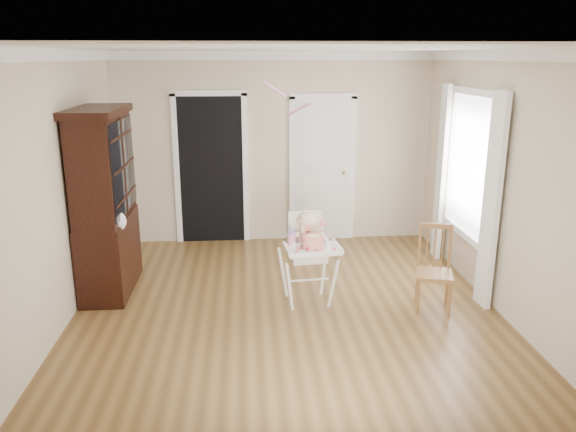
{
  "coord_description": "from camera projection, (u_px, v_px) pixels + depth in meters",
  "views": [
    {
      "loc": [
        -0.41,
        -5.48,
        2.62
      ],
      "look_at": [
        0.02,
        0.13,
        1.02
      ],
      "focal_mm": 35.0,
      "sensor_mm": 36.0,
      "label": 1
    }
  ],
  "objects": [
    {
      "name": "closet_door",
      "position": [
        322.0,
        171.0,
        8.15
      ],
      "size": [
        0.96,
        0.09,
        2.13
      ],
      "color": "white",
      "rests_on": "wall_back"
    },
    {
      "name": "dining_chair",
      "position": [
        434.0,
        271.0,
        5.96
      ],
      "size": [
        0.46,
        0.46,
        0.92
      ],
      "rotation": [
        0.0,
        0.0,
        -0.26
      ],
      "color": "brown",
      "rests_on": "floor"
    },
    {
      "name": "ceiling",
      "position": [
        287.0,
        48.0,
        5.26
      ],
      "size": [
        5.0,
        5.0,
        0.0
      ],
      "primitive_type": "plane",
      "rotation": [
        3.14,
        0.0,
        0.0
      ],
      "color": "white",
      "rests_on": "wall_back"
    },
    {
      "name": "streamer",
      "position": [
        274.0,
        89.0,
        6.02
      ],
      "size": [
        0.25,
        0.45,
        0.15
      ],
      "primitive_type": null,
      "rotation": [
        0.26,
        0.0,
        0.47
      ],
      "color": "pink",
      "rests_on": "ceiling"
    },
    {
      "name": "china_cabinet",
      "position": [
        106.0,
        202.0,
        6.29
      ],
      "size": [
        0.55,
        1.24,
        2.1
      ],
      "color": "black",
      "rests_on": "floor"
    },
    {
      "name": "wall_back",
      "position": [
        274.0,
        149.0,
        8.03
      ],
      "size": [
        4.5,
        0.0,
        4.5
      ],
      "primitive_type": "plane",
      "rotation": [
        1.57,
        0.0,
        0.0
      ],
      "color": "#C0AC96",
      "rests_on": "floor"
    },
    {
      "name": "high_chair",
      "position": [
        308.0,
        248.0,
        6.06
      ],
      "size": [
        0.64,
        0.77,
        1.02
      ],
      "rotation": [
        0.0,
        0.0,
        0.1
      ],
      "color": "white",
      "rests_on": "floor"
    },
    {
      "name": "wall_left",
      "position": [
        57.0,
        192.0,
        5.47
      ],
      "size": [
        0.0,
        5.0,
        5.0
      ],
      "primitive_type": "plane",
      "rotation": [
        1.57,
        0.0,
        1.57
      ],
      "color": "#C0AC96",
      "rests_on": "floor"
    },
    {
      "name": "cake",
      "position": [
        313.0,
        242.0,
        5.81
      ],
      "size": [
        0.29,
        0.29,
        0.13
      ],
      "color": "silver",
      "rests_on": "high_chair"
    },
    {
      "name": "doorway",
      "position": [
        211.0,
        167.0,
        8.01
      ],
      "size": [
        1.06,
        0.05,
        2.22
      ],
      "color": "black",
      "rests_on": "wall_back"
    },
    {
      "name": "crown_molding",
      "position": [
        287.0,
        55.0,
        5.28
      ],
      "size": [
        4.5,
        5.0,
        0.12
      ],
      "primitive_type": null,
      "color": "white",
      "rests_on": "ceiling"
    },
    {
      "name": "window_right",
      "position": [
        467.0,
        175.0,
        6.58
      ],
      "size": [
        0.13,
        1.84,
        2.3
      ],
      "color": "white",
      "rests_on": "wall_right"
    },
    {
      "name": "floor",
      "position": [
        287.0,
        311.0,
        6.0
      ],
      "size": [
        5.0,
        5.0,
        0.0
      ],
      "primitive_type": "plane",
      "color": "brown",
      "rests_on": "ground"
    },
    {
      "name": "wall_right",
      "position": [
        504.0,
        185.0,
        5.8
      ],
      "size": [
        0.0,
        5.0,
        5.0
      ],
      "primitive_type": "plane",
      "rotation": [
        1.57,
        0.0,
        -1.57
      ],
      "color": "#C0AC96",
      "rests_on": "floor"
    },
    {
      "name": "sippy_cup",
      "position": [
        292.0,
        237.0,
        5.9
      ],
      "size": [
        0.08,
        0.08,
        0.2
      ],
      "rotation": [
        0.0,
        0.0,
        0.1
      ],
      "color": "pink",
      "rests_on": "high_chair"
    },
    {
      "name": "baby",
      "position": [
        308.0,
        234.0,
        6.05
      ],
      "size": [
        0.31,
        0.24,
        0.46
      ],
      "rotation": [
        0.0,
        0.0,
        0.1
      ],
      "color": "beige",
      "rests_on": "high_chair"
    }
  ]
}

